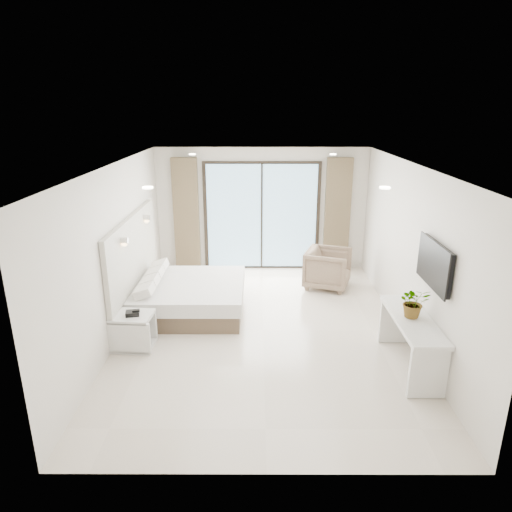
# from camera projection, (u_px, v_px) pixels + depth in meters

# --- Properties ---
(ground) EXTENTS (6.20, 6.20, 0.00)m
(ground) POSITION_uv_depth(u_px,v_px,m) (263.00, 330.00, 7.54)
(ground) COLOR beige
(ground) RESTS_ON ground
(room_shell) EXTENTS (4.62, 6.22, 2.72)m
(room_shell) POSITION_uv_depth(u_px,v_px,m) (251.00, 225.00, 7.81)
(room_shell) COLOR silver
(room_shell) RESTS_ON ground
(bed) EXTENTS (1.94, 1.85, 0.68)m
(bed) POSITION_uv_depth(u_px,v_px,m) (188.00, 296.00, 8.16)
(bed) COLOR brown
(bed) RESTS_ON ground
(nightstand) EXTENTS (0.64, 0.54, 0.55)m
(nightstand) POSITION_uv_depth(u_px,v_px,m) (133.00, 331.00, 6.93)
(nightstand) COLOR silver
(nightstand) RESTS_ON ground
(phone) EXTENTS (0.23, 0.19, 0.07)m
(phone) POSITION_uv_depth(u_px,v_px,m) (133.00, 313.00, 6.81)
(phone) COLOR black
(phone) RESTS_ON nightstand
(console_desk) EXTENTS (0.50, 1.59, 0.77)m
(console_desk) POSITION_uv_depth(u_px,v_px,m) (411.00, 332.00, 6.30)
(console_desk) COLOR silver
(console_desk) RESTS_ON ground
(plant) EXTENTS (0.41, 0.45, 0.34)m
(plant) POSITION_uv_depth(u_px,v_px,m) (414.00, 305.00, 6.22)
(plant) COLOR #33662D
(plant) RESTS_ON console_desk
(armchair) EXTENTS (1.02, 1.06, 0.87)m
(armchair) POSITION_uv_depth(u_px,v_px,m) (328.00, 267.00, 9.22)
(armchair) COLOR #7C6851
(armchair) RESTS_ON ground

